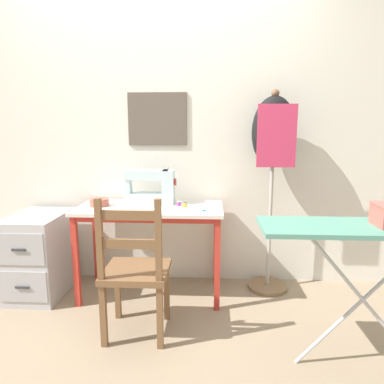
# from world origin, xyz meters

# --- Properties ---
(ground_plane) EXTENTS (14.00, 14.00, 0.00)m
(ground_plane) POSITION_xyz_m (0.00, 0.00, 0.00)
(ground_plane) COLOR gray
(wall_back) EXTENTS (10.00, 0.07, 2.55)m
(wall_back) POSITION_xyz_m (0.00, 0.59, 1.28)
(wall_back) COLOR silver
(wall_back) RESTS_ON ground_plane
(sewing_table) EXTENTS (1.11, 0.53, 0.71)m
(sewing_table) POSITION_xyz_m (0.00, 0.25, 0.62)
(sewing_table) COLOR silver
(sewing_table) RESTS_ON ground_plane
(sewing_machine) EXTENTS (0.40, 0.18, 0.29)m
(sewing_machine) POSITION_xyz_m (0.00, 0.38, 0.84)
(sewing_machine) COLOR silver
(sewing_machine) RESTS_ON sewing_table
(fabric_bowl) EXTENTS (0.15, 0.15, 0.06)m
(fabric_bowl) POSITION_xyz_m (-0.39, 0.26, 0.74)
(fabric_bowl) COLOR #B25647
(fabric_bowl) RESTS_ON sewing_table
(scissors) EXTENTS (0.12, 0.07, 0.01)m
(scissors) POSITION_xyz_m (0.44, 0.13, 0.72)
(scissors) COLOR silver
(scissors) RESTS_ON sewing_table
(thread_spool_near_machine) EXTENTS (0.04, 0.04, 0.04)m
(thread_spool_near_machine) POSITION_xyz_m (0.22, 0.29, 0.73)
(thread_spool_near_machine) COLOR purple
(thread_spool_near_machine) RESTS_ON sewing_table
(thread_spool_mid_table) EXTENTS (0.04, 0.04, 0.04)m
(thread_spool_mid_table) POSITION_xyz_m (0.27, 0.25, 0.73)
(thread_spool_mid_table) COLOR yellow
(thread_spool_mid_table) RESTS_ON sewing_table
(wooden_chair) EXTENTS (0.40, 0.38, 0.91)m
(wooden_chair) POSITION_xyz_m (-0.00, -0.30, 0.43)
(wooden_chair) COLOR brown
(wooden_chair) RESTS_ON ground_plane
(filing_cabinet) EXTENTS (0.38, 0.58, 0.64)m
(filing_cabinet) POSITION_xyz_m (-0.88, 0.23, 0.32)
(filing_cabinet) COLOR #B7B7BC
(filing_cabinet) RESTS_ON ground_plane
(dress_form) EXTENTS (0.33, 0.32, 1.59)m
(dress_form) POSITION_xyz_m (0.94, 0.40, 1.18)
(dress_form) COLOR #846647
(dress_form) RESTS_ON ground_plane
(ironing_board) EXTENTS (1.12, 0.36, 0.81)m
(ironing_board) POSITION_xyz_m (1.29, -0.52, 0.76)
(ironing_board) COLOR #518E7A
(ironing_board) RESTS_ON ground_plane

